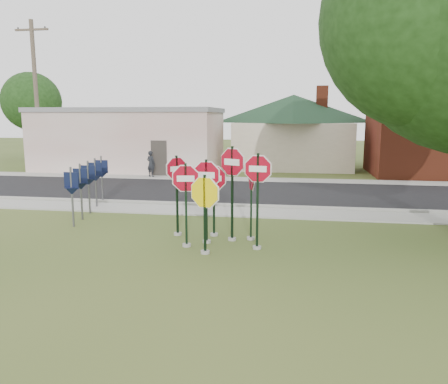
% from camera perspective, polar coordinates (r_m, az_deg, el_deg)
% --- Properties ---
extents(ground, '(120.00, 120.00, 0.00)m').
position_cam_1_polar(ground, '(11.43, -2.37, -8.60)').
color(ground, '#354B1C').
rests_on(ground, ground).
extents(sidewalk_near, '(60.00, 1.60, 0.06)m').
position_cam_1_polar(sidewalk_near, '(16.65, 1.44, -2.61)').
color(sidewalk_near, gray).
rests_on(sidewalk_near, ground).
extents(road, '(60.00, 7.00, 0.04)m').
position_cam_1_polar(road, '(21.04, 3.11, -0.04)').
color(road, black).
rests_on(road, ground).
extents(sidewalk_far, '(60.00, 1.60, 0.06)m').
position_cam_1_polar(sidewalk_far, '(25.27, 4.17, 1.62)').
color(sidewalk_far, gray).
rests_on(sidewalk_far, ground).
extents(curb, '(60.00, 0.20, 0.14)m').
position_cam_1_polar(curb, '(17.62, 1.89, -1.79)').
color(curb, gray).
rests_on(curb, ground).
extents(stop_sign_center, '(1.10, 0.24, 2.53)m').
position_cam_1_polar(stop_sign_center, '(12.40, -2.32, 0.37)').
color(stop_sign_center, gray).
rests_on(stop_sign_center, ground).
extents(stop_sign_yellow, '(1.12, 0.38, 2.24)m').
position_cam_1_polar(stop_sign_yellow, '(11.44, -2.52, -1.56)').
color(stop_sign_yellow, gray).
rests_on(stop_sign_yellow, ground).
extents(stop_sign_left, '(1.03, 0.24, 2.46)m').
position_cam_1_polar(stop_sign_left, '(12.08, -5.00, -0.23)').
color(stop_sign_left, gray).
rests_on(stop_sign_left, ground).
extents(stop_sign_right, '(1.03, 0.24, 2.75)m').
position_cam_1_polar(stop_sign_right, '(11.82, 4.42, 0.57)').
color(stop_sign_right, gray).
rests_on(stop_sign_right, ground).
extents(stop_sign_back_right, '(1.02, 0.53, 2.89)m').
position_cam_1_polar(stop_sign_back_right, '(12.60, 1.08, 1.77)').
color(stop_sign_back_right, gray).
rests_on(stop_sign_back_right, ground).
extents(stop_sign_back_left, '(1.06, 0.24, 2.32)m').
position_cam_1_polar(stop_sign_back_left, '(13.17, -1.32, 0.19)').
color(stop_sign_back_left, gray).
rests_on(stop_sign_back_left, ground).
extents(stop_sign_far_right, '(0.32, 1.12, 2.48)m').
position_cam_1_polar(stop_sign_far_right, '(12.74, 3.59, 0.45)').
color(stop_sign_far_right, gray).
rests_on(stop_sign_far_right, ground).
extents(stop_sign_far_left, '(0.70, 0.70, 2.55)m').
position_cam_1_polar(stop_sign_far_left, '(13.29, -6.18, 0.89)').
color(stop_sign_far_left, gray).
rests_on(stop_sign_far_left, ground).
extents(route_sign_row, '(1.43, 4.63, 2.00)m').
position_cam_1_polar(route_sign_row, '(17.09, -17.27, 1.33)').
color(route_sign_row, '#59595E').
rests_on(route_sign_row, ground).
extents(building_stucco, '(12.20, 6.20, 4.20)m').
position_cam_1_polar(building_stucco, '(30.77, -12.19, 6.84)').
color(building_stucco, silver).
rests_on(building_stucco, ground).
extents(building_house, '(11.60, 11.60, 6.20)m').
position_cam_1_polar(building_house, '(32.62, 9.04, 9.73)').
color(building_house, beige).
rests_on(building_house, ground).
extents(utility_pole_near, '(2.20, 0.26, 9.50)m').
position_cam_1_polar(utility_pole_near, '(30.51, -23.32, 11.55)').
color(utility_pole_near, '#4B4232').
rests_on(utility_pole_near, ground).
extents(bg_tree_left, '(4.90, 4.90, 7.35)m').
position_cam_1_polar(bg_tree_left, '(41.15, -23.84, 10.73)').
color(bg_tree_left, black).
rests_on(bg_tree_left, ground).
extents(pedestrian, '(0.67, 0.57, 1.56)m').
position_cam_1_polar(pedestrian, '(26.54, -9.52, 3.66)').
color(pedestrian, black).
rests_on(pedestrian, sidewalk_far).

